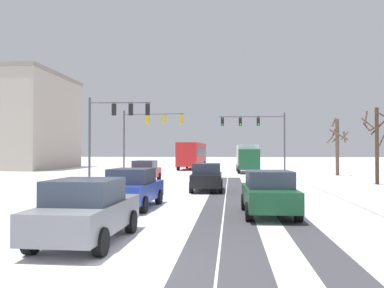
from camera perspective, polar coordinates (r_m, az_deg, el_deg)
ground_plane at (r=8.55m, az=-12.50°, el=-16.78°), size 300.00×300.00×0.00m
wheel_track_left_lane at (r=20.99m, az=3.61°, el=-7.38°), size 0.84×28.64×0.01m
wheel_track_right_lane at (r=21.08m, az=11.40°, el=-7.34°), size 1.00×28.64×0.01m
wheel_track_center at (r=20.98m, az=6.36°, el=-7.38°), size 1.04×28.64×0.01m
traffic_signal_far_left at (r=40.65m, az=-6.35°, el=2.46°), size 6.36×0.67×6.50m
traffic_signal_near_left at (r=31.42m, az=-11.13°, el=3.41°), size 4.86×0.63×6.50m
traffic_signal_far_right at (r=43.88m, az=9.44°, el=2.24°), size 7.18×0.68×6.50m
car_red_lead at (r=30.36m, az=-6.74°, el=-3.88°), size 1.90×4.13×1.62m
car_black_second at (r=23.29m, az=2.14°, el=-4.75°), size 1.89×4.13×1.62m
car_blue_third at (r=16.52m, az=-8.54°, el=-6.26°), size 1.97×4.17×1.62m
car_dark_green_fourth at (r=14.71m, az=10.96°, el=-6.90°), size 1.92×4.15×1.62m
car_grey_fifth at (r=10.55m, az=-14.90°, el=-9.21°), size 1.87×4.12×1.62m
bus_oncoming at (r=51.98m, az=0.04°, el=-1.41°), size 3.00×11.09×3.38m
box_truck_delivery at (r=43.81m, az=7.97°, el=-1.94°), size 2.38×7.43×3.02m
bare_tree_sidewalk_mid at (r=30.73m, az=24.88°, el=0.39°), size 1.68×1.89×5.39m
bare_tree_sidewalk_far at (r=40.73m, az=20.16°, el=0.00°), size 1.93×1.98×5.62m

